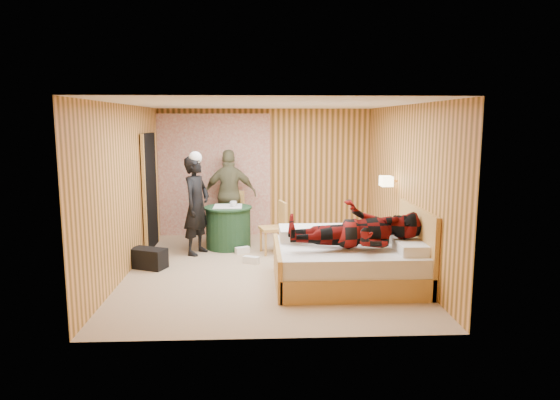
{
  "coord_description": "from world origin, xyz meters",
  "views": [
    {
      "loc": [
        -0.16,
        -7.43,
        2.25
      ],
      "look_at": [
        0.19,
        0.16,
        1.05
      ],
      "focal_mm": 32.0,
      "sensor_mm": 36.0,
      "label": 1
    }
  ],
  "objects_px": {
    "woman_standing": "(197,206)",
    "man_on_bed": "(356,219)",
    "chair_far": "(232,211)",
    "man_at_table": "(230,194)",
    "wall_lamp": "(386,181)",
    "duffel_bag": "(148,258)",
    "bed": "(349,262)",
    "round_table": "(228,227)",
    "chair_near": "(277,223)",
    "nightstand": "(386,247)"
  },
  "relations": [
    {
      "from": "duffel_bag",
      "to": "woman_standing",
      "type": "height_order",
      "value": "woman_standing"
    },
    {
      "from": "chair_far",
      "to": "man_at_table",
      "type": "bearing_deg",
      "value": 150.32
    },
    {
      "from": "nightstand",
      "to": "round_table",
      "type": "relative_size",
      "value": 0.65
    },
    {
      "from": "nightstand",
      "to": "man_on_bed",
      "type": "bearing_deg",
      "value": -122.07
    },
    {
      "from": "nightstand",
      "to": "woman_standing",
      "type": "distance_m",
      "value": 3.21
    },
    {
      "from": "nightstand",
      "to": "man_at_table",
      "type": "distance_m",
      "value": 3.22
    },
    {
      "from": "chair_far",
      "to": "man_at_table",
      "type": "height_order",
      "value": "man_at_table"
    },
    {
      "from": "wall_lamp",
      "to": "round_table",
      "type": "bearing_deg",
      "value": 160.95
    },
    {
      "from": "nightstand",
      "to": "chair_far",
      "type": "distance_m",
      "value": 3.13
    },
    {
      "from": "duffel_bag",
      "to": "man_at_table",
      "type": "xyz_separation_m",
      "value": [
        1.17,
        1.94,
        0.71
      ]
    },
    {
      "from": "wall_lamp",
      "to": "man_at_table",
      "type": "bearing_deg",
      "value": 148.19
    },
    {
      "from": "round_table",
      "to": "woman_standing",
      "type": "relative_size",
      "value": 0.51
    },
    {
      "from": "duffel_bag",
      "to": "wall_lamp",
      "type": "bearing_deg",
      "value": 28.15
    },
    {
      "from": "nightstand",
      "to": "chair_far",
      "type": "bearing_deg",
      "value": 144.23
    },
    {
      "from": "wall_lamp",
      "to": "man_at_table",
      "type": "relative_size",
      "value": 0.15
    },
    {
      "from": "round_table",
      "to": "chair_near",
      "type": "bearing_deg",
      "value": -25.01
    },
    {
      "from": "man_at_table",
      "to": "man_on_bed",
      "type": "height_order",
      "value": "man_on_bed"
    },
    {
      "from": "man_at_table",
      "to": "man_on_bed",
      "type": "relative_size",
      "value": 0.97
    },
    {
      "from": "man_at_table",
      "to": "woman_standing",
      "type": "bearing_deg",
      "value": 62.66
    },
    {
      "from": "woman_standing",
      "to": "round_table",
      "type": "bearing_deg",
      "value": -28.51
    },
    {
      "from": "chair_near",
      "to": "man_at_table",
      "type": "relative_size",
      "value": 0.52
    },
    {
      "from": "chair_near",
      "to": "man_at_table",
      "type": "xyz_separation_m",
      "value": [
        -0.86,
        1.12,
        0.34
      ]
    },
    {
      "from": "wall_lamp",
      "to": "nightstand",
      "type": "bearing_deg",
      "value": -99.78
    },
    {
      "from": "wall_lamp",
      "to": "bed",
      "type": "relative_size",
      "value": 0.13
    },
    {
      "from": "chair_near",
      "to": "man_on_bed",
      "type": "height_order",
      "value": "man_on_bed"
    },
    {
      "from": "wall_lamp",
      "to": "duffel_bag",
      "type": "height_order",
      "value": "wall_lamp"
    },
    {
      "from": "man_on_bed",
      "to": "wall_lamp",
      "type": "bearing_deg",
      "value": 61.36
    },
    {
      "from": "round_table",
      "to": "chair_near",
      "type": "height_order",
      "value": "chair_near"
    },
    {
      "from": "bed",
      "to": "man_on_bed",
      "type": "bearing_deg",
      "value": -83.64
    },
    {
      "from": "nightstand",
      "to": "man_on_bed",
      "type": "distance_m",
      "value": 1.54
    },
    {
      "from": "duffel_bag",
      "to": "bed",
      "type": "bearing_deg",
      "value": 7.04
    },
    {
      "from": "woman_standing",
      "to": "man_on_bed",
      "type": "height_order",
      "value": "man_on_bed"
    },
    {
      "from": "chair_far",
      "to": "chair_near",
      "type": "xyz_separation_m",
      "value": [
        0.82,
        -1.07,
        -0.02
      ]
    },
    {
      "from": "chair_far",
      "to": "round_table",
      "type": "bearing_deg",
      "value": -69.08
    },
    {
      "from": "chair_far",
      "to": "duffel_bag",
      "type": "relative_size",
      "value": 1.7
    },
    {
      "from": "bed",
      "to": "chair_far",
      "type": "distance_m",
      "value": 3.29
    },
    {
      "from": "wall_lamp",
      "to": "man_on_bed",
      "type": "height_order",
      "value": "man_on_bed"
    },
    {
      "from": "chair_near",
      "to": "duffel_bag",
      "type": "height_order",
      "value": "chair_near"
    },
    {
      "from": "man_at_table",
      "to": "man_on_bed",
      "type": "bearing_deg",
      "value": 118.41
    },
    {
      "from": "woman_standing",
      "to": "man_on_bed",
      "type": "bearing_deg",
      "value": -105.59
    },
    {
      "from": "bed",
      "to": "round_table",
      "type": "xyz_separation_m",
      "value": [
        -1.81,
        2.09,
        0.07
      ]
    },
    {
      "from": "bed",
      "to": "chair_near",
      "type": "distance_m",
      "value": 1.95
    },
    {
      "from": "chair_far",
      "to": "man_at_table",
      "type": "xyz_separation_m",
      "value": [
        -0.03,
        0.04,
        0.32
      ]
    },
    {
      "from": "nightstand",
      "to": "round_table",
      "type": "height_order",
      "value": "round_table"
    },
    {
      "from": "bed",
      "to": "nightstand",
      "type": "height_order",
      "value": "bed"
    },
    {
      "from": "wall_lamp",
      "to": "chair_near",
      "type": "bearing_deg",
      "value": 164.04
    },
    {
      "from": "nightstand",
      "to": "woman_standing",
      "type": "relative_size",
      "value": 0.33
    },
    {
      "from": "chair_far",
      "to": "chair_near",
      "type": "distance_m",
      "value": 1.35
    },
    {
      "from": "man_on_bed",
      "to": "duffel_bag",
      "type": "bearing_deg",
      "value": 159.96
    },
    {
      "from": "wall_lamp",
      "to": "nightstand",
      "type": "relative_size",
      "value": 0.47
    }
  ]
}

